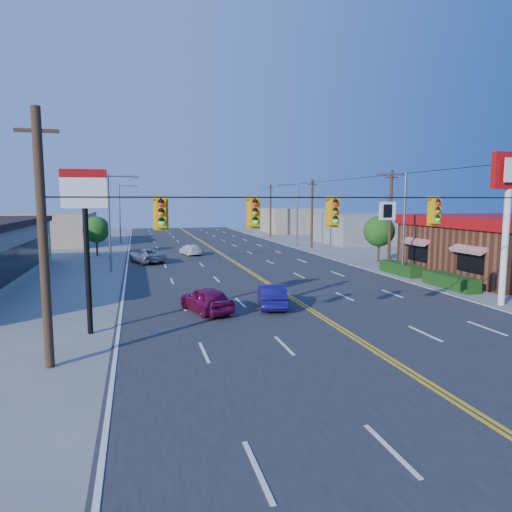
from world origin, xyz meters
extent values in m
plane|color=gray|center=(0.00, 0.00, 0.00)|extent=(160.00, 160.00, 0.00)
cube|color=#2D2D30|center=(0.00, 20.00, 0.03)|extent=(20.00, 120.00, 0.06)
cylinder|color=#47301E|center=(-12.00, 0.00, 4.50)|extent=(0.32, 0.32, 9.00)
cylinder|color=black|center=(0.00, 0.00, 6.00)|extent=(24.00, 0.05, 0.05)
cube|color=white|center=(1.20, 0.00, 5.45)|extent=(0.75, 0.04, 0.75)
cube|color=#D89E0C|center=(-8.00, 0.00, 5.42)|extent=(0.55, 0.34, 1.25)
cube|color=#D89E0C|center=(-4.50, 0.00, 5.42)|extent=(0.55, 0.34, 1.25)
cube|color=#D89E0C|center=(-1.20, 0.00, 5.42)|extent=(0.55, 0.34, 1.25)
cube|color=#D89E0C|center=(3.50, 0.00, 5.42)|extent=(0.55, 0.34, 1.25)
cube|color=#194214|center=(11.50, 12.00, 0.45)|extent=(1.20, 9.00, 0.90)
cylinder|color=white|center=(11.00, 4.00, 3.50)|extent=(0.36, 0.36, 7.00)
cube|color=#A50C0C|center=(11.00, 4.00, 7.50)|extent=(2.20, 0.36, 2.00)
cylinder|color=black|center=(-11.00, 4.00, 3.00)|extent=(0.24, 0.24, 6.00)
cube|color=white|center=(-11.00, 4.00, 6.20)|extent=(1.90, 0.30, 1.30)
cylinder|color=gray|center=(11.00, 14.00, 4.00)|extent=(0.20, 0.20, 8.00)
cylinder|color=gray|center=(9.90, 14.00, 7.80)|extent=(2.20, 0.12, 0.12)
cube|color=gray|center=(8.80, 14.00, 7.75)|extent=(0.50, 0.25, 0.15)
cylinder|color=gray|center=(11.00, 38.00, 4.00)|extent=(0.20, 0.20, 8.00)
cylinder|color=gray|center=(9.90, 38.00, 7.80)|extent=(2.20, 0.12, 0.12)
cube|color=gray|center=(8.80, 38.00, 7.75)|extent=(0.50, 0.25, 0.15)
cylinder|color=gray|center=(-11.00, 22.00, 4.00)|extent=(0.20, 0.20, 8.00)
cylinder|color=gray|center=(-9.90, 22.00, 7.80)|extent=(2.20, 0.12, 0.12)
cube|color=gray|center=(-8.80, 22.00, 7.75)|extent=(0.50, 0.25, 0.15)
cylinder|color=gray|center=(-11.00, 48.00, 4.00)|extent=(0.20, 0.20, 8.00)
cylinder|color=gray|center=(-9.90, 48.00, 7.80)|extent=(2.20, 0.12, 0.12)
cube|color=gray|center=(-8.80, 48.00, 7.75)|extent=(0.50, 0.25, 0.15)
cylinder|color=#47301E|center=(12.20, 18.00, 4.20)|extent=(0.28, 0.28, 8.40)
cylinder|color=#47301E|center=(12.20, 36.00, 4.20)|extent=(0.28, 0.28, 8.40)
cylinder|color=#47301E|center=(12.20, 54.00, 4.20)|extent=(0.28, 0.28, 8.40)
cylinder|color=#47301E|center=(13.50, 22.00, 1.05)|extent=(0.20, 0.20, 2.10)
sphere|color=#235B19|center=(13.50, 22.00, 2.94)|extent=(2.94, 2.94, 2.94)
cylinder|color=#47301E|center=(-13.00, 34.00, 1.00)|extent=(0.20, 0.20, 2.00)
sphere|color=#235B19|center=(-13.00, 34.00, 2.80)|extent=(2.80, 2.80, 2.80)
cube|color=gray|center=(22.00, 40.00, 2.00)|extent=(12.00, 10.00, 4.00)
cube|color=tan|center=(-20.00, 48.00, 2.10)|extent=(11.00, 12.00, 4.20)
cube|color=tan|center=(19.00, 62.00, 2.20)|extent=(10.00, 10.00, 4.40)
imported|color=maroon|center=(-5.46, 6.34, 0.67)|extent=(2.71, 4.23, 1.34)
imported|color=navy|center=(-1.80, 6.58, 0.65)|extent=(2.11, 4.12, 1.29)
imported|color=white|center=(-3.33, 31.77, 0.56)|extent=(2.36, 4.09, 1.12)
imported|color=#A7A7AC|center=(-8.06, 26.66, 0.67)|extent=(3.65, 5.25, 1.33)
camera|label=1|loc=(-8.89, -16.94, 5.90)|focal=32.00mm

